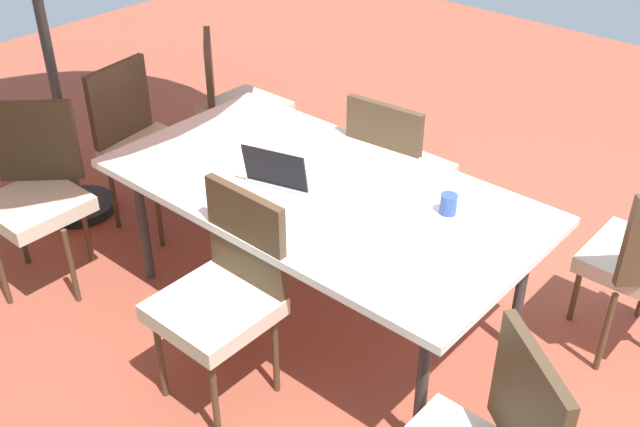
% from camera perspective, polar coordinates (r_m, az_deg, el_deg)
% --- Properties ---
extents(ground_plane, '(10.00, 10.00, 0.02)m').
position_cam_1_polar(ground_plane, '(3.99, -0.00, -7.37)').
color(ground_plane, '#9E4C38').
extents(dining_table, '(2.09, 1.11, 0.75)m').
position_cam_1_polar(dining_table, '(3.57, -0.00, 1.39)').
color(dining_table, white).
rests_on(dining_table, ground_plane).
extents(chair_southeast, '(0.59, 0.59, 0.98)m').
position_cam_1_polar(chair_southeast, '(4.93, -6.46, 8.49)').
color(chair_southeast, beige).
rests_on(chair_southeast, ground_plane).
extents(chair_north, '(0.46, 0.46, 0.98)m').
position_cam_1_polar(chair_north, '(3.24, -7.32, -5.85)').
color(chair_north, beige).
rests_on(chair_north, ground_plane).
extents(chair_east, '(0.49, 0.48, 0.98)m').
position_cam_1_polar(chair_east, '(4.52, -13.31, 5.47)').
color(chair_east, beige).
rests_on(chair_east, ground_plane).
extents(chair_northeast, '(0.59, 0.59, 0.98)m').
position_cam_1_polar(chair_northeast, '(4.18, -20.76, 1.75)').
color(chair_northeast, beige).
rests_on(chair_northeast, ground_plane).
extents(chair_south, '(0.47, 0.48, 0.98)m').
position_cam_1_polar(chair_south, '(4.13, 5.76, 3.50)').
color(chair_south, beige).
rests_on(chair_south, ground_plane).
extents(laptop, '(0.38, 0.32, 0.21)m').
position_cam_1_polar(laptop, '(3.56, -2.89, 2.97)').
color(laptop, '#B7B7BC').
rests_on(laptop, dining_table).
extents(cup, '(0.08, 0.08, 0.09)m').
position_cam_1_polar(cup, '(3.38, 9.71, 0.71)').
color(cup, '#334C99').
rests_on(cup, dining_table).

